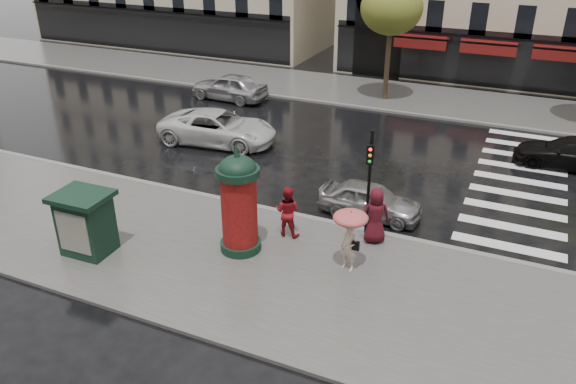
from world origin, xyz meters
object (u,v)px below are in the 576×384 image
at_px(newsstand, 86,222).
at_px(car_white, 218,128).
at_px(car_silver, 370,200).
at_px(traffic_light, 369,173).
at_px(car_black, 571,153).
at_px(woman_umbrella, 350,231).
at_px(woman_red, 287,211).
at_px(car_far_silver, 229,87).
at_px(man_burgundy, 376,216).
at_px(morris_column, 239,201).

bearing_deg(newsstand, car_white, 96.81).
xyz_separation_m(car_silver, car_white, (-8.64, 4.00, 0.14)).
height_order(traffic_light, car_black, traffic_light).
height_order(woman_umbrella, car_black, woman_umbrella).
bearing_deg(woman_red, car_far_silver, -55.40).
distance_m(woman_umbrella, man_burgundy, 1.94).
xyz_separation_m(car_silver, car_far_silver, (-11.55, 10.25, 0.15)).
relative_size(man_burgundy, car_white, 0.34).
bearing_deg(woman_red, woman_umbrella, 154.63).
bearing_deg(car_white, morris_column, -151.52).
bearing_deg(car_black, man_burgundy, -32.77).
distance_m(newsstand, car_silver, 9.65).
bearing_deg(newsstand, car_black, 44.54).
bearing_deg(newsstand, traffic_light, 31.17).
xyz_separation_m(morris_column, traffic_light, (3.39, 2.57, 0.48)).
relative_size(car_white, car_far_silver, 1.21).
height_order(woman_umbrella, morris_column, morris_column).
bearing_deg(car_white, car_silver, -120.93).
bearing_deg(morris_column, car_silver, 52.57).
bearing_deg(car_silver, car_white, 66.46).
xyz_separation_m(car_black, car_far_silver, (-18.14, 2.59, 0.12)).
distance_m(car_silver, car_black, 10.10).
height_order(newsstand, car_white, newsstand).
xyz_separation_m(woman_umbrella, car_far_silver, (-11.98, 13.97, -0.67)).
relative_size(woman_red, car_silver, 0.48).
relative_size(man_burgundy, car_far_silver, 0.42).
height_order(woman_umbrella, car_white, woman_umbrella).
bearing_deg(woman_red, man_burgundy, -165.92).
bearing_deg(car_silver, car_black, -39.42).
height_order(traffic_light, car_silver, traffic_light).
distance_m(traffic_light, car_black, 11.21).
distance_m(newsstand, car_far_silver, 16.90).
relative_size(morris_column, car_far_silver, 0.80).
distance_m(woman_umbrella, morris_column, 3.56).
distance_m(morris_column, car_far_silver, 16.64).
height_order(woman_umbrella, car_silver, woman_umbrella).
bearing_deg(newsstand, car_far_silver, 104.12).
relative_size(woman_red, man_burgundy, 0.93).
height_order(man_burgundy, car_white, man_burgundy).
bearing_deg(car_far_silver, newsstand, 17.46).
xyz_separation_m(woman_red, car_white, (-6.55, 6.62, -0.24)).
distance_m(car_white, car_far_silver, 6.90).
bearing_deg(car_black, car_white, -77.40).
bearing_deg(car_white, car_black, -82.60).
xyz_separation_m(woman_umbrella, car_silver, (-0.43, 3.72, -0.82)).
bearing_deg(car_far_silver, car_silver, 51.76).
distance_m(woman_red, traffic_light, 2.96).
bearing_deg(morris_column, car_white, 124.58).
bearing_deg(car_silver, man_burgundy, -158.03).
bearing_deg(traffic_light, man_burgundy, -42.11).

